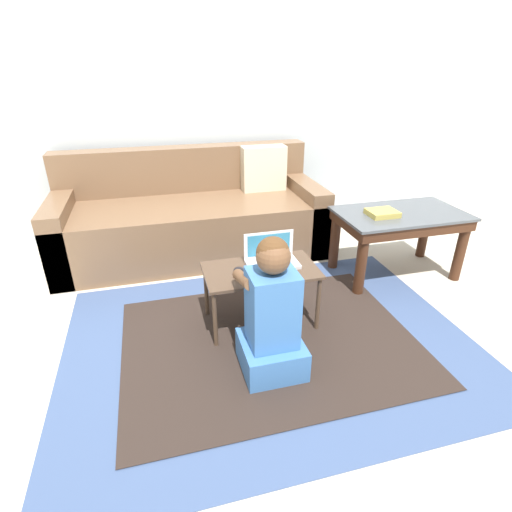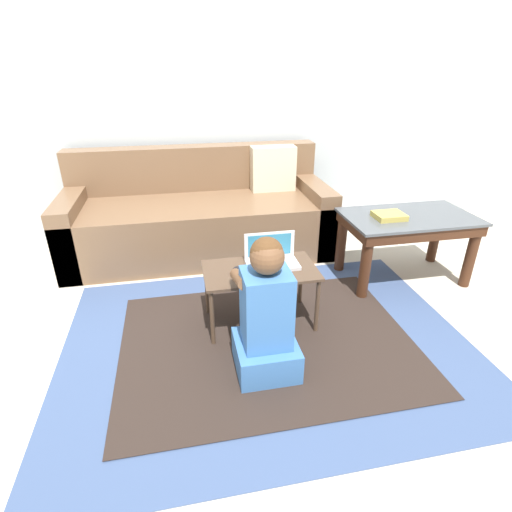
% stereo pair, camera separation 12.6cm
% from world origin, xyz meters
% --- Properties ---
extents(ground_plane, '(16.00, 16.00, 0.00)m').
position_xyz_m(ground_plane, '(0.00, 0.00, 0.00)').
color(ground_plane, beige).
extents(wall_back, '(9.00, 0.06, 2.50)m').
position_xyz_m(wall_back, '(0.00, 1.69, 1.25)').
color(wall_back, silver).
rests_on(wall_back, ground_plane).
extents(area_rug, '(2.21, 1.65, 0.01)m').
position_xyz_m(area_rug, '(0.03, -0.08, 0.00)').
color(area_rug, '#3D517A').
rests_on(area_rug, ground_plane).
extents(couch, '(2.03, 0.83, 0.79)m').
position_xyz_m(couch, '(-0.22, 1.24, 0.28)').
color(couch, brown).
rests_on(couch, ground_plane).
extents(coffee_table, '(0.87, 0.50, 0.47)m').
position_xyz_m(coffee_table, '(1.13, 0.46, 0.39)').
color(coffee_table, '#4C5156').
rests_on(coffee_table, ground_plane).
extents(laptop_desk, '(0.64, 0.36, 0.36)m').
position_xyz_m(laptop_desk, '(0.03, 0.12, 0.32)').
color(laptop_desk, '#4C3828').
rests_on(laptop_desk, ground_plane).
extents(laptop, '(0.29, 0.16, 0.18)m').
position_xyz_m(laptop, '(0.10, 0.16, 0.39)').
color(laptop, silver).
rests_on(laptop, laptop_desk).
extents(computer_mouse, '(0.07, 0.09, 0.04)m').
position_xyz_m(computer_mouse, '(-0.10, 0.08, 0.38)').
color(computer_mouse, black).
rests_on(computer_mouse, laptop_desk).
extents(person_seated, '(0.30, 0.43, 0.72)m').
position_xyz_m(person_seated, '(-0.03, -0.28, 0.31)').
color(person_seated, '#3D70B2').
rests_on(person_seated, ground_plane).
extents(book_on_table, '(0.19, 0.16, 0.04)m').
position_xyz_m(book_on_table, '(0.96, 0.44, 0.49)').
color(book_on_table, tan).
rests_on(book_on_table, coffee_table).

